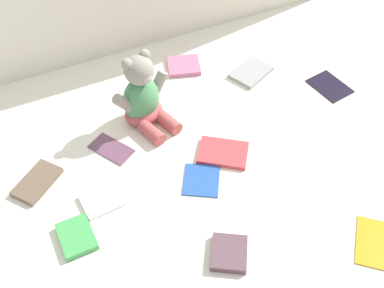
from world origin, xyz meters
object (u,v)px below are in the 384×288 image
at_px(book_case_5, 37,182).
at_px(book_case_11, 372,242).
at_px(book_case_1, 201,180).
at_px(book_case_4, 101,201).
at_px(book_case_8, 330,86).
at_px(teddy_bear, 143,98).
at_px(book_case_3, 77,237).
at_px(book_case_2, 229,253).
at_px(book_case_12, 111,148).
at_px(book_case_6, 251,72).
at_px(book_case_9, 223,153).
at_px(book_case_7, 184,66).

distance_m(book_case_5, book_case_11, 0.85).
bearing_deg(book_case_1, book_case_4, 20.18).
distance_m(book_case_8, book_case_11, 0.56).
bearing_deg(teddy_bear, book_case_11, -78.53).
relative_size(teddy_bear, book_case_8, 1.82).
xyz_separation_m(book_case_4, book_case_11, (0.55, -0.39, -0.00)).
bearing_deg(book_case_3, book_case_11, 152.95).
height_order(book_case_4, book_case_11, book_case_4).
xyz_separation_m(book_case_2, book_case_5, (-0.36, 0.40, -0.00)).
height_order(book_case_4, book_case_12, book_case_4).
bearing_deg(book_case_11, book_case_5, -175.97).
height_order(teddy_bear, book_case_6, teddy_bear).
relative_size(book_case_1, book_case_4, 1.10).
bearing_deg(book_case_6, teddy_bear, -107.67).
height_order(book_case_11, book_case_12, book_case_12).
distance_m(book_case_8, book_case_9, 0.45).
relative_size(book_case_2, book_case_3, 0.90).
height_order(book_case_7, book_case_9, book_case_7).
distance_m(teddy_bear, book_case_5, 0.37).
relative_size(teddy_bear, book_case_1, 2.20).
relative_size(book_case_1, book_case_8, 0.83).
bearing_deg(book_case_4, book_case_5, -137.92).
xyz_separation_m(book_case_6, book_case_8, (0.19, -0.16, -0.00)).
bearing_deg(book_case_3, teddy_bear, -134.78).
height_order(book_case_3, book_case_8, book_case_3).
height_order(book_case_4, book_case_7, book_case_7).
relative_size(book_case_6, book_case_7, 1.26).
relative_size(book_case_1, book_case_12, 0.86).
relative_size(book_case_8, book_case_11, 0.94).
bearing_deg(teddy_bear, book_case_1, -96.78).
xyz_separation_m(book_case_2, book_case_6, (0.37, 0.55, -0.00)).
relative_size(book_case_3, book_case_5, 0.80).
height_order(book_case_4, book_case_5, book_case_5).
xyz_separation_m(book_case_7, book_case_8, (0.38, -0.28, -0.00)).
distance_m(book_case_2, book_case_12, 0.45).
bearing_deg(book_case_3, book_case_7, -137.40).
xyz_separation_m(book_case_2, book_case_4, (-0.22, 0.27, -0.00)).
xyz_separation_m(book_case_1, book_case_3, (-0.35, -0.03, 0.00)).
bearing_deg(book_case_12, book_case_5, 157.26).
bearing_deg(book_case_6, book_case_9, -66.43).
xyz_separation_m(book_case_3, book_case_6, (0.68, 0.35, -0.00)).
height_order(book_case_1, book_case_12, same).
bearing_deg(book_case_9, book_case_3, 136.72).
distance_m(book_case_7, book_case_11, 0.79).
relative_size(teddy_bear, book_case_3, 2.24).
distance_m(book_case_3, book_case_4, 0.12).
height_order(book_case_2, book_case_11, book_case_2).
height_order(book_case_3, book_case_9, book_case_3).
bearing_deg(book_case_5, book_case_4, -171.27).
height_order(teddy_bear, book_case_8, teddy_bear).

